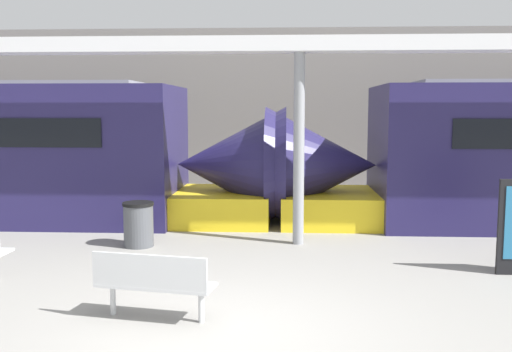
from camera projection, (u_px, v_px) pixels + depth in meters
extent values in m
plane|color=gray|center=(223.00, 331.00, 6.65)|extent=(60.00, 60.00, 0.00)
cube|color=gray|center=(263.00, 112.00, 17.39)|extent=(56.00, 0.20, 5.00)
cone|color=#231E4C|center=(321.00, 165.00, 12.97)|extent=(2.50, 2.63, 2.63)
cube|color=yellow|center=(330.00, 207.00, 13.07)|extent=(2.25, 2.46, 0.70)
cone|color=#231E4C|center=(232.00, 164.00, 13.08)|extent=(2.50, 2.63, 2.63)
cube|color=yellow|center=(222.00, 206.00, 13.20)|extent=(2.25, 2.46, 0.70)
cube|color=silver|center=(156.00, 285.00, 7.01)|extent=(1.52, 0.69, 0.04)
cube|color=silver|center=(149.00, 271.00, 6.79)|extent=(1.44, 0.30, 0.41)
cylinder|color=silver|center=(113.00, 299.00, 7.17)|extent=(0.07, 0.07, 0.41)
cylinder|color=silver|center=(201.00, 306.00, 6.90)|extent=(0.07, 0.07, 0.41)
cylinder|color=#4C4F54|center=(139.00, 226.00, 10.72)|extent=(0.56, 0.56, 0.78)
cylinder|color=black|center=(138.00, 204.00, 10.68)|extent=(0.58, 0.58, 0.06)
cylinder|color=gray|center=(299.00, 150.00, 10.77)|extent=(0.21, 0.21, 3.63)
cube|color=silver|center=(300.00, 45.00, 10.55)|extent=(28.00, 0.60, 0.28)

